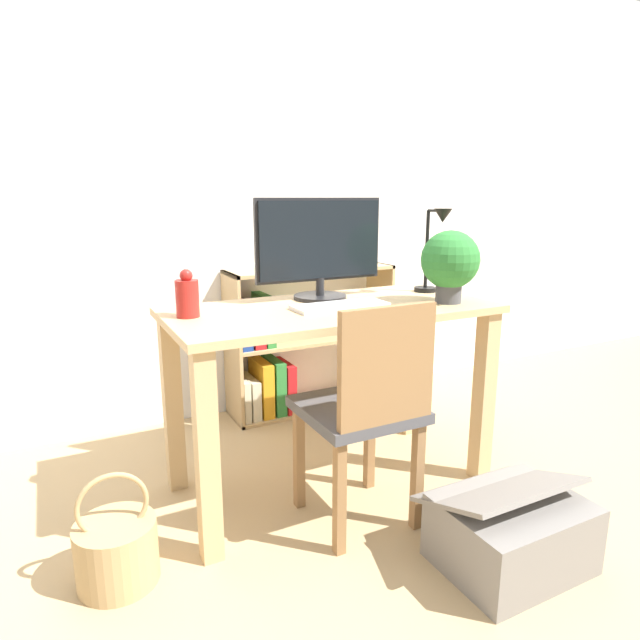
% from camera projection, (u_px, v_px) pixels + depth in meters
% --- Properties ---
extents(ground_plane, '(10.00, 10.00, 0.00)m').
position_uv_depth(ground_plane, '(331.00, 481.00, 2.31)').
color(ground_plane, tan).
extents(wall_back, '(8.00, 0.05, 2.60)m').
position_uv_depth(wall_back, '(246.00, 178.00, 2.87)').
color(wall_back, white).
rests_on(wall_back, ground_plane).
extents(desk, '(1.30, 0.63, 0.77)m').
position_uv_depth(desk, '(331.00, 344.00, 2.17)').
color(desk, tan).
rests_on(desk, ground_plane).
extents(monitor, '(0.58, 0.23, 0.42)m').
position_uv_depth(monitor, '(320.00, 245.00, 2.25)').
color(monitor, '#232326').
rests_on(monitor, desk).
extents(keyboard, '(0.38, 0.14, 0.02)m').
position_uv_depth(keyboard, '(340.00, 306.00, 2.10)').
color(keyboard, silver).
rests_on(keyboard, desk).
extents(vase, '(0.08, 0.08, 0.18)m').
position_uv_depth(vase, '(187.00, 297.00, 1.93)').
color(vase, '#B2231E').
rests_on(vase, desk).
extents(desk_lamp, '(0.10, 0.19, 0.38)m').
position_uv_depth(desk_lamp, '(435.00, 242.00, 2.37)').
color(desk_lamp, black).
rests_on(desk_lamp, desk).
extents(potted_plant, '(0.24, 0.24, 0.30)m').
position_uv_depth(potted_plant, '(450.00, 262.00, 2.17)').
color(potted_plant, '#4C4C51').
rests_on(potted_plant, desk).
extents(chair, '(0.40, 0.40, 0.86)m').
position_uv_depth(chair, '(366.00, 406.00, 1.90)').
color(chair, '#4C4C51').
rests_on(chair, ground_plane).
extents(bookshelf, '(0.94, 0.28, 0.82)m').
position_uv_depth(bookshelf, '(284.00, 353.00, 2.99)').
color(bookshelf, tan).
rests_on(bookshelf, ground_plane).
extents(basket, '(0.25, 0.25, 0.38)m').
position_uv_depth(basket, '(117.00, 550.00, 1.69)').
color(basket, tan).
rests_on(basket, ground_plane).
extents(storage_box, '(0.47, 0.42, 0.31)m').
position_uv_depth(storage_box, '(510.00, 530.00, 1.77)').
color(storage_box, gray).
rests_on(storage_box, ground_plane).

